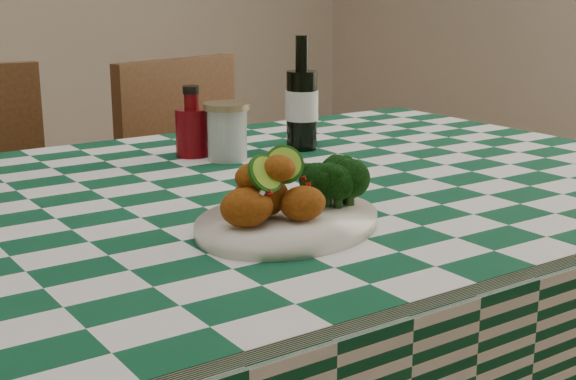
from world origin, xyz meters
TOP-DOWN VIEW (x-y plane):
  - plate at (-0.06, -0.23)m, footprint 0.36×0.33m
  - fried_chicken_pile at (-0.08, -0.23)m, footprint 0.14×0.10m
  - broccoli_side at (0.03, -0.22)m, footprint 0.09×0.09m
  - ketchup_bottle at (0.06, 0.27)m, footprint 0.09×0.09m
  - mason_jar at (0.10, 0.20)m, footprint 0.12×0.12m
  - beer_bottle at (0.27, 0.21)m, footprint 0.08×0.08m
  - wooden_chair_right at (0.39, 0.71)m, footprint 0.52×0.53m

SIDE VIEW (x-z plane):
  - wooden_chair_right at x=0.39m, z-range 0.00..0.91m
  - plate at x=-0.06m, z-range 0.79..0.80m
  - broccoli_side at x=0.03m, z-range 0.80..0.87m
  - mason_jar at x=0.10m, z-range 0.79..0.90m
  - fried_chicken_pile at x=-0.08m, z-range 0.80..0.89m
  - ketchup_bottle at x=0.06m, z-range 0.79..0.92m
  - beer_bottle at x=0.27m, z-range 0.79..1.01m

